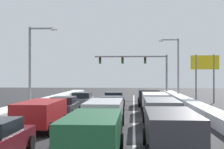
% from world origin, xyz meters
% --- Properties ---
extents(ground_plane, '(120.00, 120.00, 0.00)m').
position_xyz_m(ground_plane, '(0.00, 17.91, 0.00)').
color(ground_plane, '#28282B').
extents(lane_stripe_between_right_lane_and_center_lane, '(0.14, 49.25, 0.01)m').
position_xyz_m(lane_stripe_between_right_lane_and_center_lane, '(1.70, 22.39, 0.00)').
color(lane_stripe_between_right_lane_and_center_lane, silver).
rests_on(lane_stripe_between_right_lane_and_center_lane, ground).
extents(lane_stripe_between_center_lane_and_left_lane, '(0.14, 49.25, 0.01)m').
position_xyz_m(lane_stripe_between_center_lane_and_left_lane, '(-1.70, 22.39, 0.00)').
color(lane_stripe_between_center_lane_and_left_lane, silver).
rests_on(lane_stripe_between_center_lane_and_left_lane, ground).
extents(snow_bank_right_shoulder, '(1.33, 49.25, 0.78)m').
position_xyz_m(snow_bank_right_shoulder, '(7.00, 22.39, 0.39)').
color(snow_bank_right_shoulder, white).
rests_on(snow_bank_right_shoulder, ground).
extents(snow_bank_left_shoulder, '(1.64, 49.25, 0.81)m').
position_xyz_m(snow_bank_left_shoulder, '(-7.00, 22.39, 0.40)').
color(snow_bank_left_shoulder, white).
rests_on(snow_bank_left_shoulder, ground).
extents(suv_charcoal_right_lane_nearest, '(2.16, 4.90, 1.67)m').
position_xyz_m(suv_charcoal_right_lane_nearest, '(3.17, 7.81, 1.02)').
color(suv_charcoal_right_lane_nearest, '#38383D').
rests_on(suv_charcoal_right_lane_nearest, ground).
extents(suv_gray_right_lane_second, '(2.16, 4.90, 1.67)m').
position_xyz_m(suv_gray_right_lane_second, '(3.34, 14.72, 1.02)').
color(suv_gray_right_lane_second, slate).
rests_on(suv_gray_right_lane_second, ground).
extents(suv_white_right_lane_third, '(2.16, 4.90, 1.67)m').
position_xyz_m(suv_white_right_lane_third, '(3.39, 21.77, 1.02)').
color(suv_white_right_lane_third, silver).
rests_on(suv_white_right_lane_third, ground).
extents(suv_black_right_lane_fourth, '(2.16, 4.90, 1.67)m').
position_xyz_m(suv_black_right_lane_fourth, '(3.21, 29.15, 1.02)').
color(suv_black_right_lane_fourth, black).
rests_on(suv_black_right_lane_fourth, ground).
extents(suv_green_center_lane_nearest, '(2.16, 4.90, 1.67)m').
position_xyz_m(suv_green_center_lane_nearest, '(0.17, 6.63, 1.02)').
color(suv_green_center_lane_nearest, '#1E5633').
rests_on(suv_green_center_lane_nearest, ground).
extents(suv_silver_center_lane_second, '(2.16, 4.90, 1.67)m').
position_xyz_m(suv_silver_center_lane_second, '(0.00, 13.51, 1.02)').
color(suv_silver_center_lane_second, '#B7BABF').
rests_on(suv_silver_center_lane_second, ground).
extents(sedan_tan_center_lane_third, '(2.00, 4.50, 1.51)m').
position_xyz_m(sedan_tan_center_lane_third, '(-0.08, 20.10, 0.76)').
color(sedan_tan_center_lane_third, '#937F60').
rests_on(sedan_tan_center_lane_third, ground).
extents(sedan_navy_center_lane_fourth, '(2.00, 4.50, 1.51)m').
position_xyz_m(sedan_navy_center_lane_fourth, '(-0.21, 26.79, 0.76)').
color(sedan_navy_center_lane_fourth, navy).
rests_on(sedan_navy_center_lane_fourth, ground).
extents(suv_red_left_lane_second, '(2.16, 4.90, 1.67)m').
position_xyz_m(suv_red_left_lane_second, '(-3.54, 12.97, 1.02)').
color(suv_red_left_lane_second, maroon).
rests_on(suv_red_left_lane_second, ground).
extents(sedan_charcoal_left_lane_third, '(2.00, 4.50, 1.51)m').
position_xyz_m(sedan_charcoal_left_lane_third, '(-3.62, 19.59, 0.76)').
color(sedan_charcoal_left_lane_third, '#38383D').
rests_on(sedan_charcoal_left_lane_third, ground).
extents(sedan_gray_left_lane_fourth, '(2.00, 4.50, 1.51)m').
position_xyz_m(sedan_gray_left_lane_fourth, '(-3.22, 26.04, 0.76)').
color(sedan_gray_left_lane_fourth, slate).
rests_on(sedan_gray_left_lane_fourth, ground).
extents(traffic_light_gantry, '(10.94, 0.47, 6.20)m').
position_xyz_m(traffic_light_gantry, '(2.77, 44.76, 4.74)').
color(traffic_light_gantry, slate).
rests_on(traffic_light_gantry, ground).
extents(street_lamp_right_mid, '(2.66, 0.36, 7.88)m').
position_xyz_m(street_lamp_right_mid, '(7.06, 38.06, 4.74)').
color(street_lamp_right_mid, gray).
rests_on(street_lamp_right_mid, ground).
extents(street_lamp_left_mid, '(2.66, 0.36, 7.54)m').
position_xyz_m(street_lamp_left_mid, '(-7.39, 24.33, 4.56)').
color(street_lamp_left_mid, gray).
rests_on(street_lamp_left_mid, ground).
extents(roadside_sign_right, '(3.20, 0.16, 5.50)m').
position_xyz_m(roadside_sign_right, '(9.77, 33.04, 4.02)').
color(roadside_sign_right, '#59595B').
rests_on(roadside_sign_right, ground).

